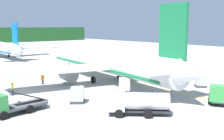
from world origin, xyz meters
The scene contains 11 objects.
airliner_foreground centered at (29.70, 20.17, 3.39)m, with size 34.52×41.72×11.90m.
airliner_mid_apron centered at (28.49, 69.34, 2.88)m, with size 29.44×35.39×10.10m.
service_truck_fuel centered at (10.25, 11.66, 1.17)m, with size 7.06×3.04×2.71m.
service_truck_baggage centered at (20.83, 3.17, 1.40)m, with size 6.02×5.80×2.40m.
service_truck_catering centered at (32.46, 0.47, 1.50)m, with size 6.20×4.79×2.66m.
cargo_container_near centered at (37.96, 6.74, 0.86)m, with size 2.29×2.29×1.83m.
cargo_container_mid centered at (18.65, 11.19, 0.97)m, with size 2.39×2.39×2.05m.
cargo_container_far centered at (26.80, 11.73, 1.00)m, with size 2.33×2.33×2.11m.
crew_marshaller centered at (20.18, 23.88, 0.99)m, with size 0.63×0.25×1.68m.
crew_loader_left centered at (13.99, 20.14, 1.01)m, with size 0.28×0.63×1.71m.
apron_guide_line centered at (32.36, 15.73, 0.01)m, with size 0.30×60.00×0.01m, color yellow.
Camera 1 is at (0.84, -16.89, 9.23)m, focal length 44.75 mm.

